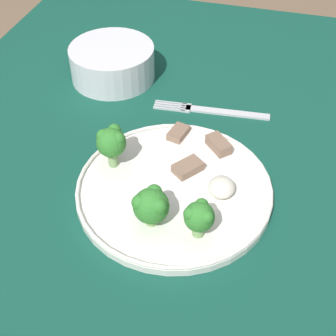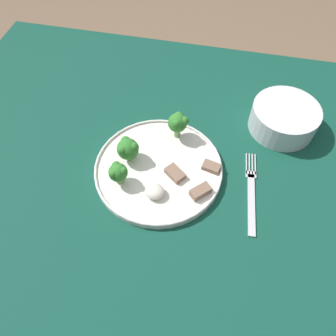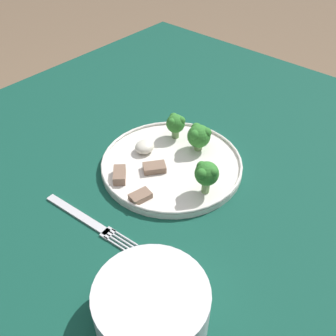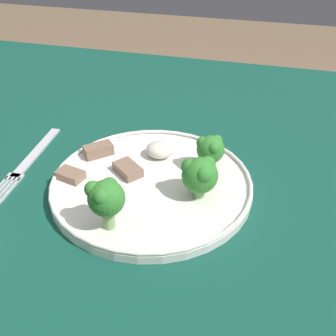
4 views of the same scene
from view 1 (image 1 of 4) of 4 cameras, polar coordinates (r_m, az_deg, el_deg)
table at (r=0.78m, az=3.72°, el=-7.21°), size 1.25×1.05×0.76m
dinner_plate at (r=0.69m, az=0.75°, el=-2.57°), size 0.29×0.29×0.02m
fork at (r=0.85m, az=5.38°, el=6.95°), size 0.04×0.21×0.00m
cream_bowl at (r=0.92m, az=-6.78°, el=12.53°), size 0.16×0.16×0.06m
broccoli_floret_near_rim_left at (r=0.70m, az=-6.86°, el=3.27°), size 0.05×0.04×0.07m
broccoli_floret_center_left at (r=0.62m, az=-2.08°, el=-4.55°), size 0.05×0.05×0.06m
broccoli_floret_back_left at (r=0.60m, az=3.83°, el=-5.92°), size 0.04×0.04×0.06m
meat_slice_front_slice at (r=0.71m, az=2.45°, el=0.08°), size 0.05×0.05×0.01m
meat_slice_middle_slice at (r=0.75m, az=6.19°, el=2.88°), size 0.05×0.05×0.02m
meat_slice_rear_slice at (r=0.77m, az=1.27°, el=4.30°), size 0.04×0.03×0.01m
sauce_dollop at (r=0.68m, az=6.54°, el=-2.34°), size 0.04×0.04×0.02m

